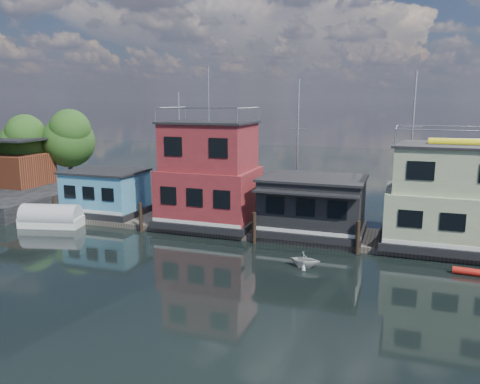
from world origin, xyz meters
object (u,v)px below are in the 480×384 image
at_px(tarp_runabout, 51,218).
at_px(houseboat_green, 450,198).
at_px(red_kayak, 480,273).
at_px(dinghy_white, 305,259).
at_px(houseboat_dark, 312,205).
at_px(houseboat_blue, 106,192).
at_px(houseboat_red, 210,176).

bearing_deg(tarp_runabout, houseboat_green, -5.96).
distance_m(red_kayak, dinghy_white, 9.83).
bearing_deg(houseboat_green, houseboat_dark, -179.88).
distance_m(houseboat_blue, houseboat_dark, 17.50).
bearing_deg(red_kayak, dinghy_white, -166.19).
height_order(houseboat_red, houseboat_dark, houseboat_red).
relative_size(houseboat_dark, red_kayak, 2.61).
bearing_deg(houseboat_red, tarp_runabout, -161.96).
bearing_deg(houseboat_blue, houseboat_red, 0.00).
relative_size(houseboat_red, houseboat_green, 1.41).
xyz_separation_m(red_kayak, dinghy_white, (-9.66, -1.79, 0.28)).
height_order(houseboat_red, red_kayak, houseboat_red).
xyz_separation_m(houseboat_blue, dinghy_white, (18.29, -6.33, -1.72)).
distance_m(houseboat_red, tarp_runabout, 13.00).
height_order(tarp_runabout, red_kayak, tarp_runabout).
height_order(houseboat_dark, houseboat_green, houseboat_green).
height_order(tarp_runabout, dinghy_white, tarp_runabout).
height_order(houseboat_dark, tarp_runabout, houseboat_dark).
xyz_separation_m(houseboat_green, dinghy_white, (-8.21, -6.33, -3.07)).
bearing_deg(red_kayak, houseboat_red, 169.49).
distance_m(houseboat_green, red_kayak, 5.82).
bearing_deg(houseboat_green, houseboat_red, -180.00).
distance_m(houseboat_green, dinghy_white, 10.81).
xyz_separation_m(houseboat_blue, tarp_runabout, (-2.43, -3.89, -1.49)).
relative_size(houseboat_green, dinghy_white, 4.57).
relative_size(houseboat_blue, houseboat_dark, 0.86).
height_order(houseboat_dark, red_kayak, houseboat_dark).
distance_m(tarp_runabout, red_kayak, 30.39).
bearing_deg(red_kayak, houseboat_blue, 174.09).
bearing_deg(houseboat_red, houseboat_dark, -0.14).
bearing_deg(red_kayak, houseboat_green, 111.00).
distance_m(houseboat_blue, tarp_runabout, 4.82).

